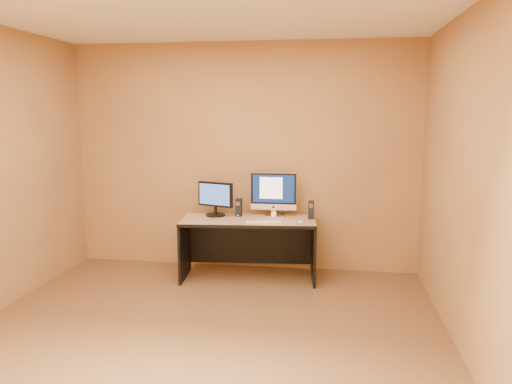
% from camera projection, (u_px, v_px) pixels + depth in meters
% --- Properties ---
extents(floor, '(4.00, 4.00, 0.00)m').
position_uv_depth(floor, '(202.00, 341.00, 4.01)').
color(floor, brown).
rests_on(floor, ground).
extents(walls, '(4.00, 4.00, 2.60)m').
position_uv_depth(walls, '(199.00, 181.00, 3.80)').
color(walls, '#A47A42').
rests_on(walls, ground).
extents(ceiling, '(4.00, 4.00, 0.00)m').
position_uv_depth(ceiling, '(195.00, 3.00, 3.59)').
color(ceiling, white).
rests_on(ceiling, walls).
extents(desk, '(1.50, 0.76, 0.67)m').
position_uv_depth(desk, '(248.00, 249.00, 5.46)').
color(desk, '#AE7C57').
rests_on(desk, ground).
extents(imac, '(0.52, 0.20, 0.50)m').
position_uv_depth(imac, '(273.00, 194.00, 5.52)').
color(imac, silver).
rests_on(imac, desk).
extents(second_monitor, '(0.48, 0.34, 0.38)m').
position_uv_depth(second_monitor, '(215.00, 199.00, 5.55)').
color(second_monitor, black).
rests_on(second_monitor, desk).
extents(speaker_left, '(0.07, 0.07, 0.20)m').
position_uv_depth(speaker_left, '(239.00, 207.00, 5.54)').
color(speaker_left, black).
rests_on(speaker_left, desk).
extents(speaker_right, '(0.06, 0.07, 0.20)m').
position_uv_depth(speaker_right, '(311.00, 210.00, 5.41)').
color(speaker_right, black).
rests_on(speaker_right, desk).
extents(keyboard, '(0.40, 0.19, 0.02)m').
position_uv_depth(keyboard, '(264.00, 223.00, 5.20)').
color(keyboard, silver).
rests_on(keyboard, desk).
extents(mouse, '(0.05, 0.09, 0.03)m').
position_uv_depth(mouse, '(300.00, 222.00, 5.19)').
color(mouse, white).
rests_on(mouse, desk).
extents(cable_a, '(0.07, 0.19, 0.01)m').
position_uv_depth(cable_a, '(283.00, 215.00, 5.60)').
color(cable_a, black).
rests_on(cable_a, desk).
extents(cable_b, '(0.06, 0.16, 0.01)m').
position_uv_depth(cable_b, '(275.00, 214.00, 5.64)').
color(cable_b, black).
rests_on(cable_b, desk).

